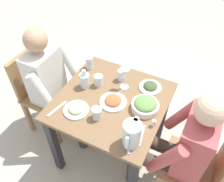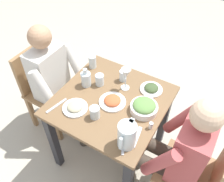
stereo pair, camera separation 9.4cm
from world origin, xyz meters
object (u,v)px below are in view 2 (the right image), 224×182
Objects in this scene: oil_carafe at (86,80)px; plate_beans at (75,107)px; salad_bowl at (144,107)px; water_glass_center at (95,112)px; diner_far at (176,150)px; water_glass_near_left at (100,80)px; wine_glass at (126,75)px; plate_rice_curry at (112,101)px; water_glass_by_pitcher at (92,62)px; water_pitcher at (127,135)px; salt_shaker at (151,125)px; dining_table at (111,112)px; water_glass_far_right at (123,76)px; diner_near at (58,82)px; plate_dolmas at (151,89)px; chair_far at (199,174)px; chair_near at (44,85)px.

plate_beans is at bearing 16.81° from oil_carafe.
water_glass_center is at bearing -50.41° from salad_bowl.
diner_far reaches higher than water_glass_near_left.
wine_glass is (-0.38, 0.21, 0.13)m from plate_beans.
diner_far reaches higher than plate_rice_curry.
plate_beans is 0.31m from water_glass_near_left.
plate_rice_curry is at bearing 53.22° from water_glass_by_pitcher.
wine_glass is at bearing -150.46° from water_pitcher.
plate_rice_curry is 1.25× the size of oil_carafe.
salt_shaker is at bearing 43.40° from salad_bowl.
plate_beans is 1.64× the size of water_glass_by_pitcher.
water_pitcher is 0.63m from oil_carafe.
salad_bowl is at bearing 80.51° from water_glass_near_left.
salt_shaker reaches higher than plate_beans.
dining_table is 3.99× the size of plate_rice_curry.
water_glass_far_right is 0.20m from water_glass_near_left.
oil_carafe is at bearing -163.19° from plate_beans.
water_glass_far_right is at bearing 111.31° from diner_near.
diner_near is at bearing -89.94° from salad_bowl.
water_glass_by_pitcher reaches higher than water_glass_center.
wine_glass is at bearing 169.58° from dining_table.
water_glass_center is 0.47× the size of wine_glass.
diner_near is 12.19× the size of water_glass_near_left.
plate_rice_curry is at bearing 133.15° from plate_beans.
water_pitcher is 2.05× the size of water_glass_center.
water_glass_far_right is at bearing -125.83° from salad_bowl.
plate_rice_curry is 1.14× the size of plate_dolmas.
chair_far is 0.61m from salad_bowl.
water_glass_near_left is at bearing -130.14° from water_pitcher.
plate_rice_curry is at bearing 11.96° from water_glass_far_right.
chair_near is at bearing -92.08° from dining_table.
chair_near is 1.16m from water_pitcher.
wine_glass is (-0.25, -0.54, 0.25)m from diner_far.
diner_near is 5.72× the size of plate_rice_curry.
salad_bowl is (-0.00, 0.84, 0.15)m from diner_near.
diner_near is at bearing -94.63° from chair_far.
oil_carafe is (0.06, -0.09, 0.01)m from water_glass_near_left.
dining_table is 7.14× the size of water_glass_by_pitcher.
water_glass_far_right is at bearing 87.51° from water_glass_by_pitcher.
water_glass_far_right is 1.76× the size of salt_shaker.
oil_carafe reaches higher than chair_far.
chair_far is 0.64m from water_pitcher.
diner_far reaches higher than dining_table.
salad_bowl is 0.29m from wine_glass.
water_glass_far_right is at bearing -86.77° from plate_dolmas.
wine_glass is at bearing 114.13° from oil_carafe.
water_glass_center is 0.56× the size of oil_carafe.
water_glass_by_pitcher reaches higher than plate_rice_curry.
chair_far is 1.01m from plate_beans.
diner_near reaches higher than water_pitcher.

